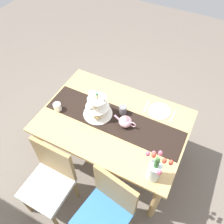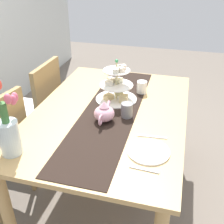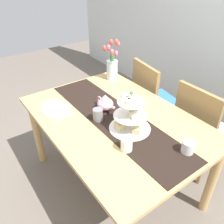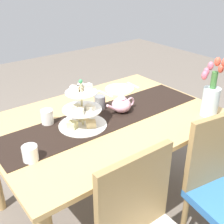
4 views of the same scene
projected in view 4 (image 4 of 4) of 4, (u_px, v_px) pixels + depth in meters
name	position (u px, v px, depth m)	size (l,w,h in m)	color
ground_plane	(107.00, 202.00, 2.22)	(8.00, 8.00, 0.00)	#6B6056
dining_table	(106.00, 131.00, 1.93)	(1.47, 1.01, 0.74)	tan
table_runner	(105.00, 117.00, 1.89)	(1.43, 0.35, 0.00)	black
tiered_cake_stand	(82.00, 112.00, 1.74)	(0.30, 0.30, 0.30)	beige
teapot	(121.00, 104.00, 1.93)	(0.24, 0.13, 0.14)	#E5A8BC
tulip_vase	(211.00, 95.00, 1.85)	(0.22, 0.18, 0.41)	silver
cream_jug	(30.00, 154.00, 1.45)	(0.08, 0.08, 0.09)	white
dinner_plate_left	(120.00, 89.00, 2.31)	(0.23, 0.23, 0.01)	white
fork_left	(133.00, 85.00, 2.39)	(0.02, 0.15, 0.01)	silver
knife_left	(105.00, 94.00, 2.23)	(0.01, 0.17, 0.01)	silver
mug_grey	(100.00, 102.00, 1.97)	(0.08, 0.08, 0.10)	slate
mug_white_text	(47.00, 117.00, 1.79)	(0.08, 0.08, 0.10)	white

